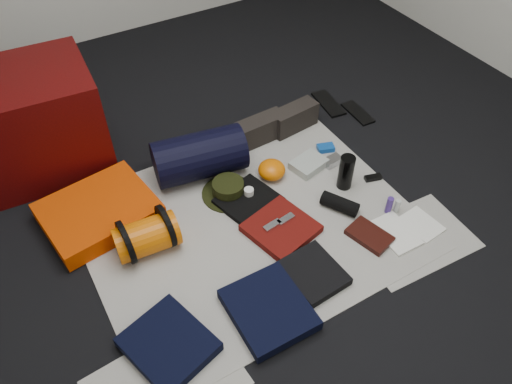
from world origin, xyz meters
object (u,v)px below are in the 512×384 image
red_cabinet (33,122)px  stuff_sack (147,237)px  paperback_book (369,236)px  water_bottle (346,172)px  sleeping_pad (99,212)px  compact_camera (333,161)px  navy_duffel (199,156)px

red_cabinet → stuff_sack: (0.26, -0.89, -0.19)m
red_cabinet → paperback_book: (1.23, -1.38, -0.26)m
water_bottle → sleeping_pad: bearing=160.1°
sleeping_pad → stuff_sack: size_ratio=1.80×
sleeping_pad → compact_camera: (1.28, -0.27, -0.03)m
stuff_sack → water_bottle: bearing=-7.1°
navy_duffel → compact_camera: 0.76m
red_cabinet → sleeping_pad: red_cabinet is taller
paperback_book → sleeping_pad: bearing=129.2°
water_bottle → paperback_book: 0.38m
stuff_sack → compact_camera: size_ratio=2.81×
sleeping_pad → water_bottle: bearing=-19.9°
red_cabinet → navy_duffel: (0.72, -0.54, -0.15)m
red_cabinet → navy_duffel: bearing=-33.0°
sleeping_pad → paperback_book: bearing=-35.7°
sleeping_pad → paperback_book: size_ratio=2.53×
navy_duffel → compact_camera: navy_duffel is taller
water_bottle → navy_duffel: bearing=142.3°
red_cabinet → paperback_book: bearing=-44.3°
red_cabinet → sleeping_pad: bearing=-74.4°
red_cabinet → sleeping_pad: 0.64m
red_cabinet → stuff_sack: bearing=-69.5°
paperback_book → stuff_sack: bearing=138.0°
sleeping_pad → compact_camera: 1.30m
red_cabinet → navy_duffel: red_cabinet is taller
stuff_sack → paperback_book: 1.09m
compact_camera → navy_duffel: bearing=151.0°
stuff_sack → water_bottle: water_bottle is taller
red_cabinet → navy_duffel: 0.91m
compact_camera → paperback_book: (-0.16, -0.53, -0.01)m
red_cabinet → compact_camera: size_ratio=6.43×
stuff_sack → compact_camera: bearing=2.0°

